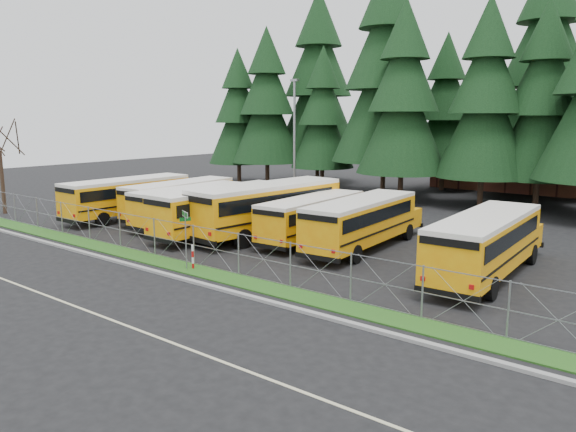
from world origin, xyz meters
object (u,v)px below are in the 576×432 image
(bus_1, at_px, (183,200))
(bus_5, at_px, (315,219))
(bus_east, at_px, (488,246))
(bus_0, at_px, (132,198))
(light_standard, at_px, (294,137))
(bus_2, at_px, (194,206))
(bus_4, at_px, (272,210))
(street_sign, at_px, (185,228))
(bus_6, at_px, (364,224))
(bus_3, at_px, (226,211))
(striped_bollard, at_px, (193,257))

(bus_1, distance_m, bus_5, 11.28)
(bus_1, height_order, bus_east, bus_east)
(bus_0, xyz_separation_m, bus_east, (24.95, 0.82, 0.02))
(bus_5, distance_m, light_standard, 15.16)
(bus_1, distance_m, bus_2, 2.59)
(bus_4, relative_size, street_sign, 4.35)
(bus_6, bearing_deg, bus_5, 175.32)
(bus_4, distance_m, bus_east, 13.40)
(bus_east, distance_m, light_standard, 24.05)
(bus_0, relative_size, light_standard, 1.08)
(bus_1, bearing_deg, bus_0, -150.23)
(street_sign, distance_m, light_standard, 21.88)
(bus_5, bearing_deg, bus_2, -174.53)
(bus_1, bearing_deg, bus_east, -5.28)
(bus_6, height_order, street_sign, street_sign)
(bus_4, xyz_separation_m, bus_5, (2.86, 0.50, -0.31))
(bus_0, bearing_deg, bus_3, 1.59)
(bus_0, bearing_deg, street_sign, -26.24)
(bus_0, distance_m, light_standard, 14.33)
(bus_3, relative_size, striped_bollard, 9.29)
(bus_0, xyz_separation_m, light_standard, (4.59, 12.95, 4.07))
(bus_east, bearing_deg, bus_4, 173.52)
(bus_6, xyz_separation_m, street_sign, (-4.38, -8.94, 0.64))
(bus_1, distance_m, light_standard, 11.83)
(bus_0, xyz_separation_m, bus_1, (3.16, 1.98, -0.09))
(bus_5, relative_size, bus_east, 0.89)
(bus_0, bearing_deg, bus_6, 7.57)
(bus_1, relative_size, striped_bollard, 8.53)
(bus_4, distance_m, bus_5, 2.92)
(street_sign, bearing_deg, bus_3, 121.16)
(bus_3, bearing_deg, bus_0, -177.55)
(bus_3, height_order, street_sign, bus_3)
(bus_0, bearing_deg, bus_2, 9.77)
(bus_3, xyz_separation_m, bus_5, (5.25, 2.07, -0.17))
(bus_6, bearing_deg, bus_4, -179.57)
(bus_3, bearing_deg, bus_1, 164.69)
(bus_2, height_order, street_sign, street_sign)
(bus_1, bearing_deg, bus_6, -1.51)
(bus_6, distance_m, striped_bollard, 9.70)
(bus_5, height_order, striped_bollard, bus_5)
(bus_east, height_order, street_sign, bus_east)
(street_sign, bearing_deg, light_standard, 114.02)
(bus_2, bearing_deg, bus_east, -0.40)
(bus_0, xyz_separation_m, striped_bollard, (13.57, -6.55, -0.83))
(bus_3, distance_m, bus_east, 15.78)
(bus_2, distance_m, bus_4, 6.13)
(bus_5, xyz_separation_m, bus_6, (3.32, -0.06, 0.11))
(bus_4, bearing_deg, light_standard, 127.41)
(bus_0, height_order, bus_4, bus_4)
(bus_1, distance_m, bus_3, 6.30)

